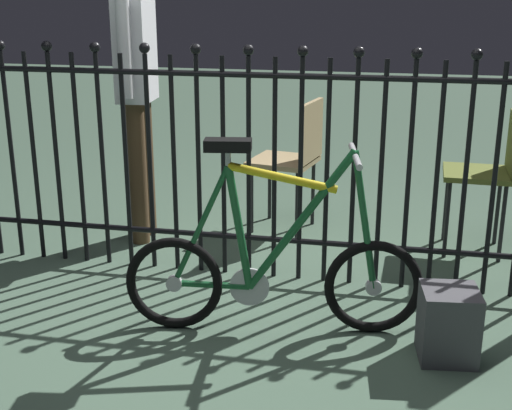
{
  "coord_description": "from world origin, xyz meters",
  "views": [
    {
      "loc": [
        0.73,
        -2.74,
        1.51
      ],
      "look_at": [
        0.11,
        0.2,
        0.55
      ],
      "focal_mm": 48.79,
      "sensor_mm": 36.0,
      "label": 1
    }
  ],
  "objects": [
    {
      "name": "iron_fence",
      "position": [
        -0.06,
        0.68,
        0.65
      ],
      "size": [
        3.39,
        0.07,
        1.29
      ],
      "color": "black",
      "rests_on": "ground"
    },
    {
      "name": "chair_olive",
      "position": [
        1.25,
        1.29,
        0.52
      ],
      "size": [
        0.39,
        0.39,
        0.82
      ],
      "color": "black",
      "rests_on": "ground"
    },
    {
      "name": "person_visitor",
      "position": [
        -0.79,
        1.1,
        1.03
      ],
      "size": [
        0.23,
        0.47,
        1.7
      ],
      "color": "#4C3823",
      "rests_on": "ground"
    },
    {
      "name": "ground_plane",
      "position": [
        0.0,
        0.0,
        0.0
      ],
      "size": [
        20.0,
        20.0,
        0.0
      ],
      "primitive_type": "plane",
      "color": "#4A6551"
    },
    {
      "name": "chair_tan",
      "position": [
        0.09,
        1.44,
        0.51
      ],
      "size": [
        0.45,
        0.45,
        0.83
      ],
      "color": "black",
      "rests_on": "ground"
    },
    {
      "name": "display_crate",
      "position": [
        0.97,
        -0.02,
        0.15
      ],
      "size": [
        0.26,
        0.26,
        0.31
      ],
      "primitive_type": "cube",
      "rotation": [
        0.0,
        0.0,
        0.12
      ],
      "color": "#4C4C51",
      "rests_on": "ground"
    },
    {
      "name": "bicycle",
      "position": [
        0.21,
        0.07,
        0.3
      ],
      "size": [
        1.32,
        0.4,
        0.88
      ],
      "color": "black",
      "rests_on": "ground"
    }
  ]
}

